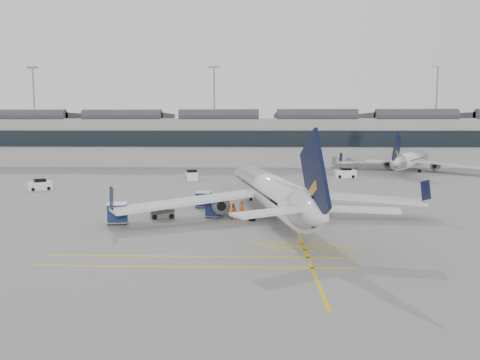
{
  "coord_description": "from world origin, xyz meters",
  "views": [
    {
      "loc": [
        6.14,
        -42.98,
        9.51
      ],
      "look_at": [
        4.65,
        3.8,
        4.0
      ],
      "focal_mm": 35.0,
      "sensor_mm": 36.0,
      "label": 1
    }
  ],
  "objects_px": {
    "baggage_cart_a": "(218,204)",
    "pushback_tug": "(162,212)",
    "ramp_agent_b": "(233,212)",
    "airliner_main": "(270,191)",
    "ramp_agent_a": "(242,209)",
    "belt_loader": "(302,209)"
  },
  "relations": [
    {
      "from": "airliner_main",
      "to": "ramp_agent_a",
      "type": "distance_m",
      "value": 3.53
    },
    {
      "from": "belt_loader",
      "to": "pushback_tug",
      "type": "relative_size",
      "value": 1.84
    },
    {
      "from": "belt_loader",
      "to": "pushback_tug",
      "type": "distance_m",
      "value": 14.81
    },
    {
      "from": "airliner_main",
      "to": "baggage_cart_a",
      "type": "relative_size",
      "value": 20.24
    },
    {
      "from": "baggage_cart_a",
      "to": "pushback_tug",
      "type": "bearing_deg",
      "value": -149.48
    },
    {
      "from": "baggage_cart_a",
      "to": "ramp_agent_a",
      "type": "distance_m",
      "value": 3.46
    },
    {
      "from": "belt_loader",
      "to": "ramp_agent_b",
      "type": "distance_m",
      "value": 8.04
    },
    {
      "from": "airliner_main",
      "to": "ramp_agent_a",
      "type": "relative_size",
      "value": 21.91
    },
    {
      "from": "airliner_main",
      "to": "ramp_agent_a",
      "type": "xyz_separation_m",
      "value": [
        -2.91,
        0.43,
        -1.95
      ]
    },
    {
      "from": "pushback_tug",
      "to": "ramp_agent_a",
      "type": "bearing_deg",
      "value": -8.63
    },
    {
      "from": "ramp_agent_b",
      "to": "pushback_tug",
      "type": "distance_m",
      "value": 7.36
    },
    {
      "from": "baggage_cart_a",
      "to": "ramp_agent_b",
      "type": "relative_size",
      "value": 1.01
    },
    {
      "from": "ramp_agent_b",
      "to": "pushback_tug",
      "type": "relative_size",
      "value": 0.63
    },
    {
      "from": "baggage_cart_a",
      "to": "pushback_tug",
      "type": "distance_m",
      "value": 6.43
    },
    {
      "from": "belt_loader",
      "to": "ramp_agent_a",
      "type": "relative_size",
      "value": 3.12
    },
    {
      "from": "belt_loader",
      "to": "ramp_agent_b",
      "type": "height_order",
      "value": "belt_loader"
    },
    {
      "from": "baggage_cart_a",
      "to": "pushback_tug",
      "type": "xyz_separation_m",
      "value": [
        -5.43,
        -3.42,
        -0.33
      ]
    },
    {
      "from": "airliner_main",
      "to": "belt_loader",
      "type": "xyz_separation_m",
      "value": [
        3.48,
        1.79,
        -2.17
      ]
    },
    {
      "from": "pushback_tug",
      "to": "baggage_cart_a",
      "type": "bearing_deg",
      "value": 14.45
    },
    {
      "from": "baggage_cart_a",
      "to": "ramp_agent_a",
      "type": "xyz_separation_m",
      "value": [
        2.75,
        -2.11,
        -0.13
      ]
    },
    {
      "from": "ramp_agent_a",
      "to": "pushback_tug",
      "type": "height_order",
      "value": "ramp_agent_a"
    },
    {
      "from": "airliner_main",
      "to": "pushback_tug",
      "type": "bearing_deg",
      "value": 173.46
    }
  ]
}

